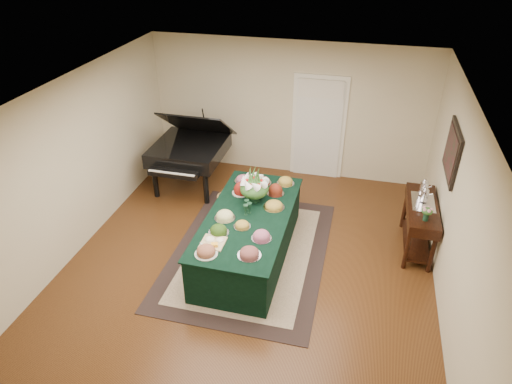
% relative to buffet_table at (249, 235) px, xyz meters
% --- Properties ---
extents(ground, '(6.00, 6.00, 0.00)m').
position_rel_buffet_table_xyz_m(ground, '(0.06, -0.08, -0.39)').
color(ground, black).
rests_on(ground, ground).
extents(area_rug, '(2.37, 3.32, 0.01)m').
position_rel_buffet_table_xyz_m(area_rug, '(-0.00, 0.07, -0.38)').
color(area_rug, black).
rests_on(area_rug, ground).
extents(kitchen_doorway, '(1.05, 0.07, 2.10)m').
position_rel_buffet_table_xyz_m(kitchen_doorway, '(0.66, 2.89, 0.64)').
color(kitchen_doorway, white).
rests_on(kitchen_doorway, ground).
extents(buffet_table, '(1.23, 2.59, 0.77)m').
position_rel_buffet_table_xyz_m(buffet_table, '(0.00, 0.00, 0.00)').
color(buffet_table, black).
rests_on(buffet_table, ground).
extents(food_platters, '(1.00, 2.39, 0.15)m').
position_rel_buffet_table_xyz_m(food_platters, '(-0.01, 0.08, 0.43)').
color(food_platters, silver).
rests_on(food_platters, buffet_table).
extents(cutting_board, '(0.33, 0.33, 0.10)m').
position_rel_buffet_table_xyz_m(cutting_board, '(-0.30, -0.76, 0.42)').
color(cutting_board, tan).
rests_on(cutting_board, buffet_table).
extents(green_goblets, '(0.14, 0.21, 0.18)m').
position_rel_buffet_table_xyz_m(green_goblets, '(-0.04, 0.06, 0.47)').
color(green_goblets, '#13301F').
rests_on(green_goblets, buffet_table).
extents(floral_centerpiece, '(0.47, 0.47, 0.47)m').
position_rel_buffet_table_xyz_m(floral_centerpiece, '(-0.02, 0.42, 0.66)').
color(floral_centerpiece, '#13301F').
rests_on(floral_centerpiece, buffet_table).
extents(grand_piano, '(1.41, 1.58, 1.62)m').
position_rel_buffet_table_xyz_m(grand_piano, '(-1.65, 1.83, 0.41)').
color(grand_piano, black).
rests_on(grand_piano, ground).
extents(wicker_basket, '(0.39, 0.39, 0.24)m').
position_rel_buffet_table_xyz_m(wicker_basket, '(-0.73, 1.25, -0.27)').
color(wicker_basket, olive).
rests_on(wicker_basket, ground).
extents(mahogany_sideboard, '(0.45, 1.32, 0.82)m').
position_rel_buffet_table_xyz_m(mahogany_sideboard, '(2.55, 0.84, 0.25)').
color(mahogany_sideboard, black).
rests_on(mahogany_sideboard, ground).
extents(tea_service, '(0.34, 0.58, 0.30)m').
position_rel_buffet_table_xyz_m(tea_service, '(2.55, 1.00, 0.55)').
color(tea_service, silver).
rests_on(tea_service, mahogany_sideboard).
extents(pink_bouquet, '(0.18, 0.18, 0.23)m').
position_rel_buffet_table_xyz_m(pink_bouquet, '(2.55, 0.42, 0.59)').
color(pink_bouquet, '#13301F').
rests_on(pink_bouquet, mahogany_sideboard).
extents(wall_painting, '(0.05, 0.95, 0.75)m').
position_rel_buffet_table_xyz_m(wall_painting, '(2.77, 0.84, 1.36)').
color(wall_painting, black).
rests_on(wall_painting, ground).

